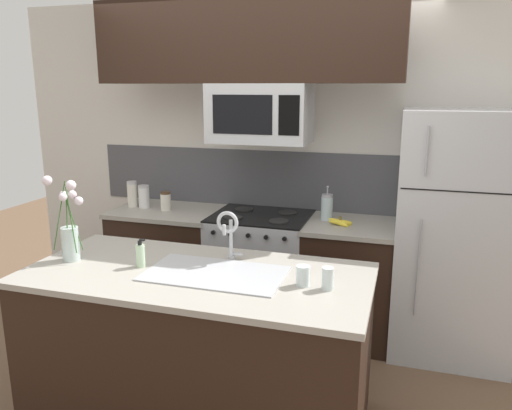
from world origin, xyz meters
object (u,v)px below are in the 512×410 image
stove_range (261,270)px  storage_jar_tall (132,194)px  banana_bunch (340,222)px  sink_faucet (228,229)px  storage_jar_short (166,201)px  microwave (260,113)px  french_press (327,207)px  storage_jar_medium (144,197)px  drinking_glass (303,276)px  refrigerator (455,235)px  dish_soap_bottle (140,255)px  spare_glass (328,278)px  flower_vase (69,233)px

stove_range → storage_jar_tall: size_ratio=4.25×
banana_bunch → sink_faucet: bearing=-118.0°
stove_range → storage_jar_short: 0.97m
banana_bunch → sink_faucet: sink_faucet is taller
microwave → banana_bunch: (0.63, -0.04, -0.78)m
microwave → banana_bunch: bearing=-3.5°
microwave → french_press: microwave is taller
storage_jar_medium → drinking_glass: bearing=-37.8°
microwave → stove_range: bearing=90.2°
refrigerator → dish_soap_bottle: refrigerator is taller
refrigerator → sink_faucet: 1.70m
microwave → spare_glass: size_ratio=6.42×
sink_faucet → spare_glass: (0.62, -0.24, -0.14)m
refrigerator → spare_glass: refrigerator is taller
storage_jar_medium → french_press: size_ratio=0.72×
sink_faucet → dish_soap_bottle: (-0.45, -0.23, -0.13)m
drinking_glass → spare_glass: spare_glass is taller
spare_glass → flower_vase: bearing=-179.5°
banana_bunch → flower_vase: (-1.41, -1.23, 0.15)m
storage_jar_medium → banana_bunch: 1.66m
storage_jar_tall → storage_jar_short: (0.33, -0.03, -0.03)m
refrigerator → storage_jar_medium: size_ratio=9.21×
stove_range → spare_glass: (0.73, -1.28, 0.51)m
flower_vase → sink_faucet: bearing=16.1°
french_press → flower_vase: flower_vase is taller
sink_faucet → flower_vase: 0.93m
banana_bunch → storage_jar_medium: bearing=177.9°
drinking_glass → dish_soap_bottle: bearing=-179.9°
microwave → storage_jar_short: microwave is taller
banana_bunch → drinking_glass: size_ratio=1.79×
storage_jar_tall → storage_jar_short: size_ratio=1.44×
storage_jar_tall → flower_vase: flower_vase is taller
storage_jar_tall → drinking_glass: 2.15m
storage_jar_short → banana_bunch: bearing=-1.4°
sink_faucet → dish_soap_bottle: sink_faucet is taller
microwave → storage_jar_tall: 1.33m
dish_soap_bottle → drinking_glass: dish_soap_bottle is taller
stove_range → banana_bunch: bearing=-5.4°
storage_jar_tall → storage_jar_short: bearing=-4.7°
banana_bunch → spare_glass: size_ratio=1.65×
stove_range → refrigerator: (1.43, 0.02, 0.42)m
refrigerator → flower_vase: 2.58m
dish_soap_bottle → spare_glass: bearing=-0.6°
stove_range → storage_jar_tall: bearing=179.9°
stove_range → flower_vase: size_ratio=1.83×
dish_soap_bottle → refrigerator: bearing=36.1°
refrigerator → sink_faucet: refrigerator is taller
drinking_glass → storage_jar_tall: bearing=143.9°
storage_jar_tall → sink_faucet: size_ratio=0.72×
refrigerator → french_press: size_ratio=6.60×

